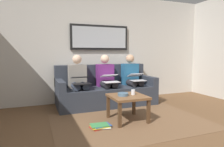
{
  "coord_description": "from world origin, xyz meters",
  "views": [
    {
      "loc": [
        1.5,
        2.15,
        1.18
      ],
      "look_at": [
        0.0,
        -1.7,
        0.75
      ],
      "focal_mm": 31.86,
      "sensor_mm": 36.0,
      "label": 1
    }
  ],
  "objects": [
    {
      "name": "laptop_white",
      "position": [
        0.0,
        -1.81,
        0.63
      ],
      "size": [
        0.33,
        0.38,
        0.16
      ],
      "color": "white"
    },
    {
      "name": "coffee_table",
      "position": [
        0.02,
        -0.9,
        0.38
      ],
      "size": [
        0.6,
        0.6,
        0.45
      ],
      "color": "brown",
      "rests_on": "ground_plane"
    },
    {
      "name": "laptop_black",
      "position": [
        0.64,
        -1.8,
        0.63
      ],
      "size": [
        0.36,
        0.35,
        0.15
      ],
      "color": "black"
    },
    {
      "name": "laptop_silver",
      "position": [
        -0.64,
        -1.81,
        0.63
      ],
      "size": [
        0.32,
        0.36,
        0.16
      ],
      "color": "silver"
    },
    {
      "name": "person_left",
      "position": [
        -0.64,
        -2.05,
        0.61
      ],
      "size": [
        0.38,
        0.58,
        1.14
      ],
      "color": "#235B84",
      "rests_on": "couch"
    },
    {
      "name": "bowl",
      "position": [
        0.11,
        -0.9,
        0.47
      ],
      "size": [
        0.18,
        0.18,
        0.05
      ],
      "primitive_type": "cylinder",
      "color": "slate",
      "rests_on": "coffee_table"
    },
    {
      "name": "magazine_stack",
      "position": [
        0.57,
        -0.74,
        0.03
      ],
      "size": [
        0.34,
        0.27,
        0.05
      ],
      "color": "red",
      "rests_on": "ground_plane"
    },
    {
      "name": "person_right",
      "position": [
        0.64,
        -2.05,
        0.61
      ],
      "size": [
        0.38,
        0.58,
        1.14
      ],
      "color": "gray",
      "rests_on": "couch"
    },
    {
      "name": "wall_rear",
      "position": [
        0.0,
        -2.6,
        1.3
      ],
      "size": [
        6.0,
        0.12,
        2.6
      ],
      "primitive_type": "cube",
      "color": "beige",
      "rests_on": "ground_plane"
    },
    {
      "name": "cup",
      "position": [
        -0.09,
        -0.92,
        0.49
      ],
      "size": [
        0.07,
        0.07,
        0.09
      ],
      "primitive_type": "cylinder",
      "color": "silver",
      "rests_on": "coffee_table"
    },
    {
      "name": "framed_mirror",
      "position": [
        0.0,
        -2.51,
        1.55
      ],
      "size": [
        1.44,
        0.05,
        0.6
      ],
      "color": "black"
    },
    {
      "name": "couch",
      "position": [
        0.0,
        -2.12,
        0.31
      ],
      "size": [
        2.2,
        0.9,
        0.9
      ],
      "color": "#2D333D",
      "rests_on": "ground_plane"
    },
    {
      "name": "area_rug",
      "position": [
        0.0,
        -0.85,
        0.0
      ],
      "size": [
        2.6,
        1.8,
        0.01
      ],
      "primitive_type": "cube",
      "color": "brown",
      "rests_on": "ground_plane"
    },
    {
      "name": "ground_plane",
      "position": [
        0.0,
        0.0,
        -0.05
      ],
      "size": [
        6.0,
        5.2,
        0.1
      ],
      "primitive_type": "cube",
      "color": "brown"
    },
    {
      "name": "person_middle",
      "position": [
        0.0,
        -2.05,
        0.61
      ],
      "size": [
        0.38,
        0.58,
        1.14
      ],
      "color": "#66236B",
      "rests_on": "couch"
    }
  ]
}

